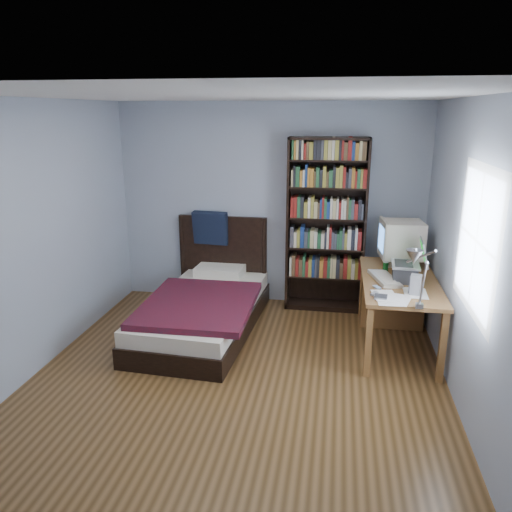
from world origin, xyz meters
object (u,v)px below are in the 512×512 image
object	(u,v)px
desk	(393,293)
crt_monitor	(401,240)
desk_lamp	(416,263)
bed	(205,306)
bookshelf	(326,226)
soda_can	(386,267)
speaker	(416,285)
keyboard	(385,279)
laptop	(407,270)

from	to	relation	value
desk	crt_monitor	size ratio (longest dim) A/B	3.06
desk_lamp	bed	size ratio (longest dim) A/B	0.30
desk_lamp	bookshelf	bearing A→B (deg)	109.62
desk_lamp	bed	world-z (taller)	desk_lamp
desk	soda_can	world-z (taller)	soda_can
desk_lamp	soda_can	world-z (taller)	desk_lamp
desk	bed	world-z (taller)	bed
speaker	bed	size ratio (longest dim) A/B	0.09
bookshelf	soda_can	bearing A→B (deg)	-46.35
desk	soda_can	bearing A→B (deg)	-121.62
crt_monitor	speaker	distance (m)	0.96
bookshelf	bed	bearing A→B (deg)	-148.19
crt_monitor	keyboard	xyz separation A→B (m)	(-0.20, -0.57, -0.27)
keyboard	speaker	xyz separation A→B (m)	(0.25, -0.37, 0.08)
speaker	soda_can	xyz separation A→B (m)	(-0.22, 0.66, -0.04)
desk	speaker	distance (m)	0.97
desk_lamp	speaker	size ratio (longest dim) A/B	3.41
speaker	bookshelf	bearing A→B (deg)	137.03
keyboard	soda_can	bearing A→B (deg)	69.24
speaker	soda_can	world-z (taller)	speaker
keyboard	desk	bearing A→B (deg)	57.39
keyboard	bookshelf	bearing A→B (deg)	107.80
desk	speaker	size ratio (longest dim) A/B	8.07
soda_can	speaker	bearing A→B (deg)	-71.81
laptop	bed	bearing A→B (deg)	176.14
soda_can	laptop	bearing A→B (deg)	-54.80
laptop	soda_can	bearing A→B (deg)	125.20
bed	soda_can	bearing A→B (deg)	3.43
soda_can	desk	bearing A→B (deg)	58.38
speaker	soda_can	distance (m)	0.70
soda_can	bed	size ratio (longest dim) A/B	0.05
bed	desk	bearing A→B (deg)	8.84
laptop	keyboard	world-z (taller)	laptop
laptop	keyboard	xyz separation A→B (m)	(-0.21, -0.02, -0.10)
crt_monitor	speaker	bearing A→B (deg)	-86.96
speaker	laptop	bearing A→B (deg)	108.62
bed	desk_lamp	bearing A→B (deg)	-31.85
laptop	desk_lamp	distance (m)	1.21
crt_monitor	desk_lamp	size ratio (longest dim) A/B	0.77
desk_lamp	bookshelf	xyz separation A→B (m)	(-0.74, 2.09, -0.20)
laptop	soda_can	distance (m)	0.33
soda_can	bookshelf	world-z (taller)	bookshelf
laptop	keyboard	distance (m)	0.24
keyboard	speaker	bearing A→B (deg)	-71.67
keyboard	bookshelf	xyz separation A→B (m)	(-0.63, 0.98, 0.31)
desk	desk_lamp	bearing A→B (deg)	-91.65
laptop	bed	world-z (taller)	bed
desk	bed	bearing A→B (deg)	-171.16
desk_lamp	keyboard	bearing A→B (deg)	95.74
laptop	soda_can	size ratio (longest dim) A/B	4.05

